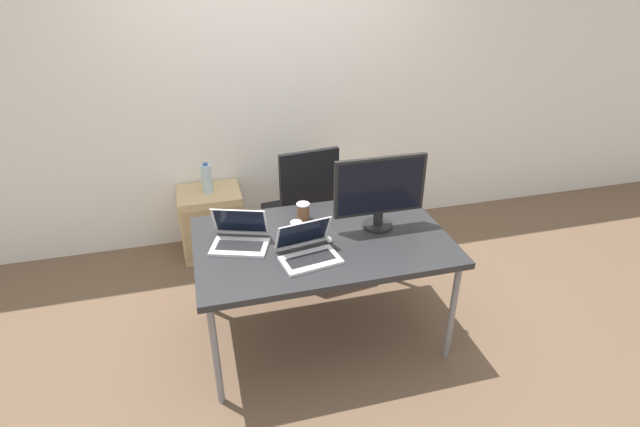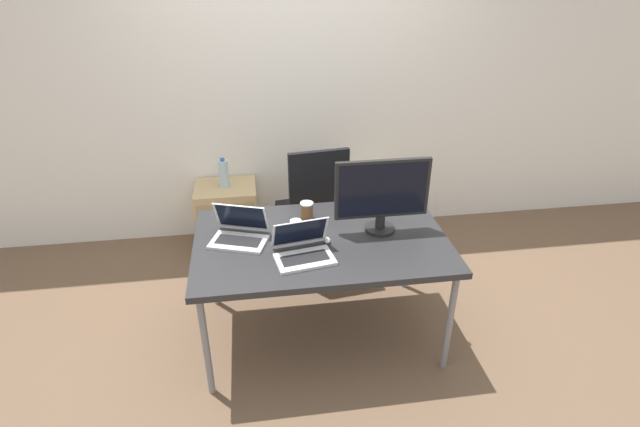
{
  "view_description": "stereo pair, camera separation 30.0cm",
  "coord_description": "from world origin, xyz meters",
  "views": [
    {
      "loc": [
        -0.67,
        -2.5,
        2.32
      ],
      "look_at": [
        0.0,
        0.05,
        0.89
      ],
      "focal_mm": 28.0,
      "sensor_mm": 36.0,
      "label": 1
    },
    {
      "loc": [
        -0.38,
        -2.56,
        2.32
      ],
      "look_at": [
        0.0,
        0.05,
        0.89
      ],
      "focal_mm": 28.0,
      "sensor_mm": 36.0,
      "label": 2
    }
  ],
  "objects": [
    {
      "name": "office_chair",
      "position": [
        0.06,
        0.83,
        0.39
      ],
      "size": [
        0.56,
        0.58,
        1.05
      ],
      "color": "#232326",
      "rests_on": "ground_plane"
    },
    {
      "name": "desk",
      "position": [
        0.0,
        0.0,
        0.69
      ],
      "size": [
        1.54,
        0.95,
        0.74
      ],
      "color": "#28282B",
      "rests_on": "ground_plane"
    },
    {
      "name": "ground_plane",
      "position": [
        0.0,
        0.0,
        0.0
      ],
      "size": [
        14.0,
        14.0,
        0.0
      ],
      "primitive_type": "plane",
      "color": "brown"
    },
    {
      "name": "coffee_cup_brown",
      "position": [
        -0.05,
        0.27,
        0.8
      ],
      "size": [
        0.09,
        0.09,
        0.11
      ],
      "color": "brown",
      "rests_on": "desk"
    },
    {
      "name": "cabinet_left",
      "position": [
        -0.62,
        1.22,
        0.28
      ],
      "size": [
        0.5,
        0.42,
        0.56
      ],
      "color": "tan",
      "rests_on": "ground_plane"
    },
    {
      "name": "coffee_cup_white",
      "position": [
        -0.15,
        0.05,
        0.79
      ],
      "size": [
        0.07,
        0.07,
        0.11
      ],
      "color": "white",
      "rests_on": "desk"
    },
    {
      "name": "laptop_right",
      "position": [
        -0.13,
        -0.18,
        0.78
      ],
      "size": [
        0.36,
        0.33,
        0.2
      ],
      "color": "silver",
      "rests_on": "desk"
    },
    {
      "name": "cabinet_right",
      "position": [
        0.58,
        1.22,
        0.28
      ],
      "size": [
        0.5,
        0.42,
        0.56
      ],
      "color": "tan",
      "rests_on": "ground_plane"
    },
    {
      "name": "monitor",
      "position": [
        0.38,
        0.05,
        0.99
      ],
      "size": [
        0.58,
        0.19,
        0.47
      ],
      "color": "black",
      "rests_on": "desk"
    },
    {
      "name": "wall_back",
      "position": [
        0.0,
        1.47,
        1.3
      ],
      "size": [
        10.0,
        0.05,
        2.6
      ],
      "color": "white",
      "rests_on": "ground_plane"
    },
    {
      "name": "laptop_left",
      "position": [
        -0.49,
        0.06,
        0.78
      ],
      "size": [
        0.38,
        0.36,
        0.21
      ],
      "color": "silver",
      "rests_on": "desk"
    },
    {
      "name": "water_bottle",
      "position": [
        -0.62,
        1.22,
        0.67
      ],
      "size": [
        0.08,
        0.08,
        0.25
      ],
      "color": "silver",
      "rests_on": "cabinet_left"
    },
    {
      "name": "mouse",
      "position": [
        0.03,
        -0.05,
        0.75
      ],
      "size": [
        0.04,
        0.06,
        0.03
      ],
      "color": "silver",
      "rests_on": "desk"
    }
  ]
}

